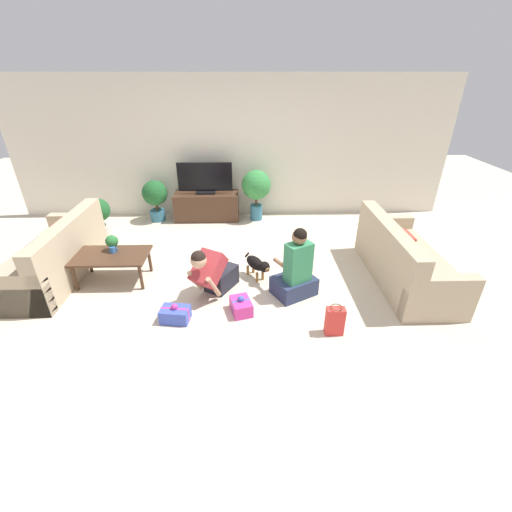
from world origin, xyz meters
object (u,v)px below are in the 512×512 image
dog (257,264)px  mug (113,250)px  person_kneeling (213,272)px  gift_bag_a (335,321)px  tv_console (207,206)px  potted_plant_back_right (256,187)px  potted_plant_back_left (155,196)px  potted_plant_corner_left (99,215)px  sofa_right (403,261)px  gift_box_b (175,314)px  tv (205,180)px  person_sitting (296,272)px  gift_box_a (241,306)px  tabletop_plant (112,242)px  sofa_left (55,257)px  coffee_table (112,258)px

dog → mug: size_ratio=4.15×
person_kneeling → gift_bag_a: (1.41, -0.83, -0.15)m
tv_console → potted_plant_back_right: size_ratio=1.27×
potted_plant_back_left → dog: potted_plant_back_left is taller
tv_console → gift_bag_a: tv_console is taller
person_kneeling → dog: 0.69m
potted_plant_corner_left → tv_console: bearing=23.9°
potted_plant_back_right → mug: bearing=-133.5°
sofa_right → dog: (-2.02, 0.07, -0.06)m
potted_plant_back_left → gift_box_b: (0.90, -3.13, -0.41)m
potted_plant_corner_left → potted_plant_back_right: size_ratio=0.72×
mug → potted_plant_back_left: bearing=87.5°
tv_console → potted_plant_corner_left: size_ratio=1.77×
potted_plant_back_right → gift_bag_a: 3.53m
person_kneeling → gift_bag_a: person_kneeling is taller
tv → person_sitting: bearing=-62.3°
gift_box_a → tabletop_plant: size_ratio=1.63×
tv_console → tv: tv is taller
gift_box_b → tabletop_plant: tabletop_plant is taller
sofa_left → tv: size_ratio=1.90×
person_sitting → dog: (-0.48, 0.40, -0.11)m
person_kneeling → person_sitting: bearing=28.4°
person_sitting → gift_box_a: person_sitting is taller
potted_plant_corner_left → gift_box_b: bearing=-54.5°
sofa_right → gift_bag_a: sofa_right is taller
person_kneeling → mug: size_ratio=6.46×
person_kneeling → dog: person_kneeling is taller
gift_box_a → sofa_right: bearing=17.3°
person_kneeling → dog: bearing=61.7°
tv_console → potted_plant_back_left: (-0.97, -0.05, 0.23)m
person_sitting → tv: bearing=-91.4°
sofa_left → potted_plant_back_left: (0.96, 2.07, 0.20)m
sofa_right → dog: bearing=88.1°
tv_console → person_sitting: size_ratio=1.29×
potted_plant_corner_left → gift_bag_a: bearing=-37.1°
potted_plant_back_right → mug: size_ratio=8.14×
sofa_right → gift_box_a: (-2.24, -0.70, -0.20)m
potted_plant_back_left → gift_box_b: size_ratio=2.22×
gift_box_a → mug: bearing=154.4°
potted_plant_back_right → gift_bag_a: bearing=-77.1°
coffee_table → tabletop_plant: tabletop_plant is taller
potted_plant_corner_left → potted_plant_back_right: (2.75, 0.74, 0.24)m
mug → tabletop_plant: bearing=104.5°
sofa_left → gift_bag_a: (3.68, -1.34, -0.12)m
tv_console → person_kneeling: (0.34, -2.63, 0.06)m
sofa_left → gift_box_b: (1.86, -1.06, -0.21)m
gift_box_a → tabletop_plant: tabletop_plant is taller
sofa_right → gift_bag_a: (-1.19, -1.11, -0.12)m
potted_plant_back_left → potted_plant_back_right: size_ratio=0.82×
tv_console → gift_box_b: 3.19m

